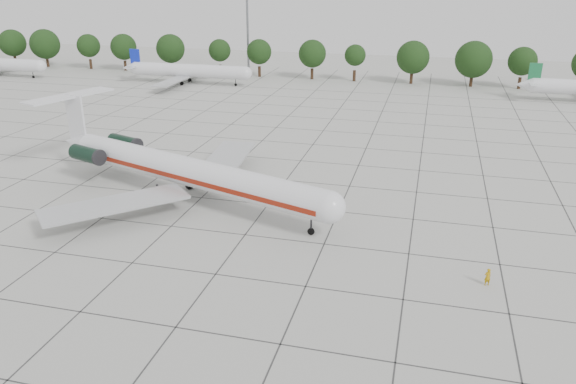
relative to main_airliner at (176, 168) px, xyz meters
name	(u,v)px	position (x,y,z in m)	size (l,w,h in m)	color
ground	(245,235)	(10.75, -7.72, -3.48)	(260.00, 260.00, 0.00)	#BABAB2
apron_joints	(284,183)	(10.75, 7.28, -3.47)	(170.00, 170.00, 0.02)	#383838
main_airliner	(176,168)	(0.00, 0.00, 0.00)	(40.97, 31.18, 9.86)	silver
ground_crew	(488,277)	(33.34, -11.72, -2.70)	(0.57, 0.38, 1.57)	#B98A0A
bg_airliner_b	(188,71)	(-27.20, 64.51, -0.57)	(28.24, 27.20, 7.40)	silver
tree_line	(312,54)	(-0.93, 77.28, 2.50)	(249.86, 8.44, 10.22)	#332114
floodlight_mast	(247,14)	(-19.25, 84.28, 10.80)	(1.60, 1.60, 25.45)	slate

